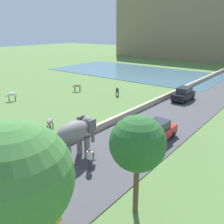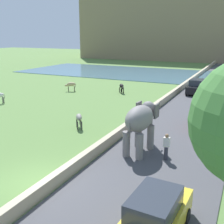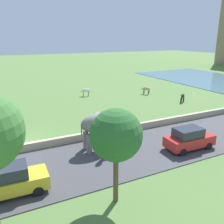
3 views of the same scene
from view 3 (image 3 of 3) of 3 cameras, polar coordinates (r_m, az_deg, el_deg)
ground_plane at (r=21.73m, az=-20.70°, el=-7.49°), size 220.00×220.00×0.00m
barrier_wall at (r=28.19m, az=18.68°, el=-0.92°), size 0.40×110.00×0.66m
lake at (r=54.10m, az=23.96°, el=6.57°), size 36.00×18.00×0.08m
elephant at (r=19.12m, az=-2.74°, el=-3.10°), size 1.53×3.49×2.99m
person_beside_elephant at (r=17.90m, az=-1.86°, el=-8.62°), size 0.36×0.22×1.63m
car_red at (r=20.48m, az=17.56°, el=-5.93°), size 1.88×4.05×1.80m
car_yellow at (r=15.41m, az=-22.62°, el=-14.55°), size 1.93×4.07×1.80m
cow_black at (r=34.87m, az=16.16°, el=3.55°), size 1.13×1.29×1.15m
cow_white at (r=37.21m, az=-6.24°, el=4.97°), size 0.86×1.40×1.15m
cow_grey at (r=25.44m, az=-3.41°, el=-0.74°), size 1.10×1.31×1.15m
cow_tan at (r=38.65m, az=7.95°, el=5.36°), size 1.33×1.07×1.15m
tree_near at (r=12.40m, az=0.94°, el=-5.48°), size 2.75×2.75×5.29m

